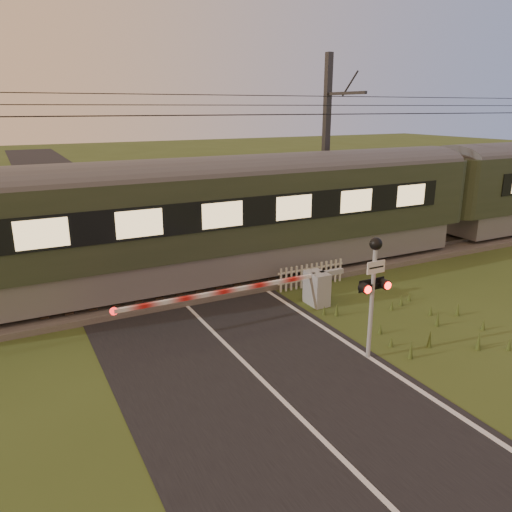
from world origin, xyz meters
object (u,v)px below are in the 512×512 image
boom_gate (306,288)px  catenary_mast (327,150)px  crossing_signal (374,277)px  train (441,194)px  picket_fence (311,275)px

boom_gate → catenary_mast: size_ratio=0.90×
crossing_signal → catenary_mast: bearing=61.2°
boom_gate → crossing_signal: 3.73m
train → boom_gate: train is taller
catenary_mast → boom_gate: bearing=-129.0°
train → catenary_mast: 5.24m
catenary_mast → crossing_signal: bearing=-118.8°
boom_gate → picket_fence: bearing=51.3°
train → picket_fence: 8.17m
train → picket_fence: train is taller
boom_gate → crossing_signal: bearing=-97.5°
crossing_signal → catenary_mast: (4.90, 8.91, 2.00)m
boom_gate → picket_fence: size_ratio=2.77×
catenary_mast → picket_fence: bearing=-129.1°
crossing_signal → catenary_mast: size_ratio=0.38×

